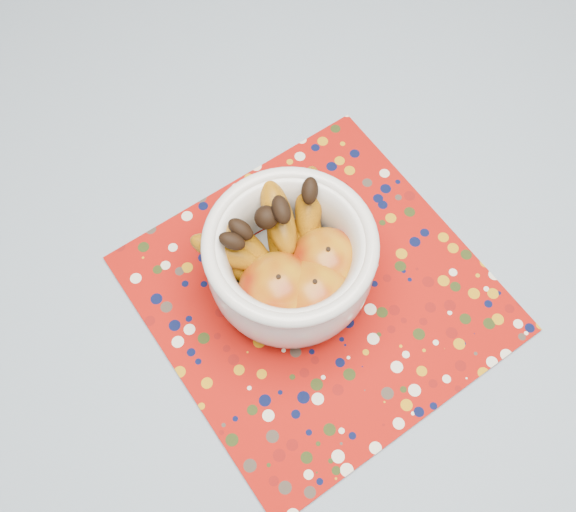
{
  "coord_description": "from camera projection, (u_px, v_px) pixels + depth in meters",
  "views": [
    {
      "loc": [
        -0.18,
        -0.31,
        1.49
      ],
      "look_at": [
        -0.03,
        -0.03,
        0.83
      ],
      "focal_mm": 42.0,
      "sensor_mm": 36.0,
      "label": 1
    }
  ],
  "objects": [
    {
      "name": "tablecloth",
      "position": [
        301.0,
        251.0,
        0.82
      ],
      "size": [
        1.32,
        1.32,
        0.01
      ],
      "primitive_type": "cube",
      "color": "slate",
      "rests_on": "table"
    },
    {
      "name": "placemat",
      "position": [
        317.0,
        293.0,
        0.79
      ],
      "size": [
        0.41,
        0.41,
        0.0
      ],
      "primitive_type": "cube",
      "rotation": [
        0.0,
        0.0,
        0.12
      ],
      "color": "#910D07",
      "rests_on": "tablecloth"
    },
    {
      "name": "fruit_bowl",
      "position": [
        285.0,
        259.0,
        0.73
      ],
      "size": [
        0.22,
        0.19,
        0.14
      ],
      "color": "silver",
      "rests_on": "placemat"
    },
    {
      "name": "table",
      "position": [
        300.0,
        277.0,
        0.89
      ],
      "size": [
        1.2,
        1.2,
        0.75
      ],
      "color": "brown",
      "rests_on": "ground"
    }
  ]
}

